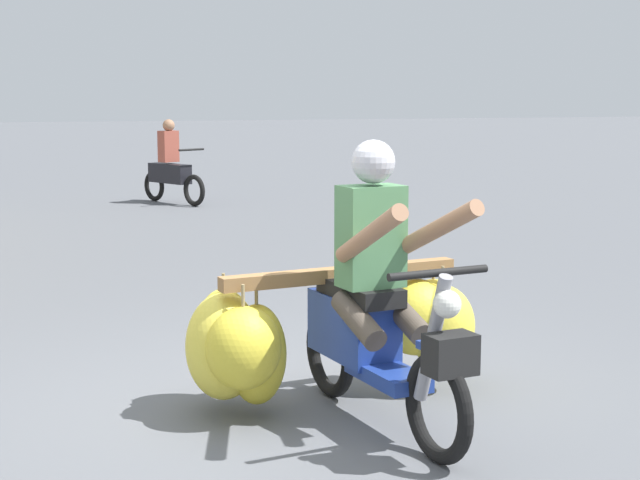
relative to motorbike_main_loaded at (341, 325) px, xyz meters
The scene contains 3 objects.
ground_plane 0.70m from the motorbike_main_loaded, 168.24° to the left, with size 120.00×120.00×0.00m, color #56595E.
motorbike_main_loaded is the anchor object (origin of this frame).
motorbike_distant_ahead_left 11.04m from the motorbike_main_loaded, 84.87° to the left, with size 0.85×1.49×1.40m.
Camera 1 is at (-1.41, -5.25, 1.83)m, focal length 54.56 mm.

